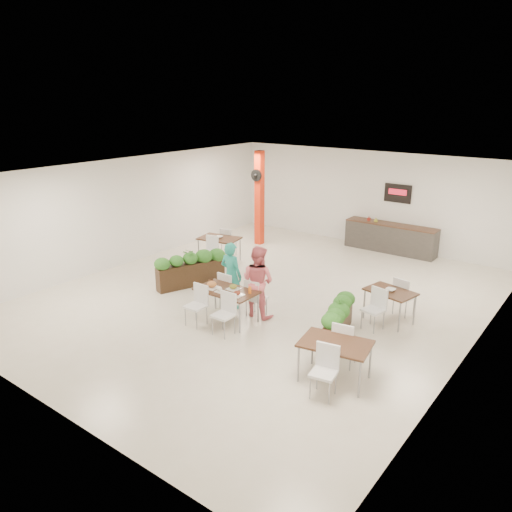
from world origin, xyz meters
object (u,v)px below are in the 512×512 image
(diner_man, at_px, (231,275))
(planter_left, at_px, (191,267))
(side_table_a, at_px, (219,241))
(planter_right, at_px, (338,316))
(red_column, at_px, (259,197))
(side_table_c, at_px, (335,349))
(main_table, at_px, (226,294))
(diner_woman, at_px, (258,281))
(side_table_b, at_px, (390,296))
(service_counter, at_px, (390,237))

(diner_man, height_order, planter_left, diner_man)
(planter_left, relative_size, side_table_a, 1.15)
(planter_left, relative_size, planter_right, 1.13)
(red_column, xyz_separation_m, side_table_a, (0.15, -2.27, -1.01))
(planter_left, xyz_separation_m, planter_right, (4.63, -0.30, -0.04))
(diner_man, bearing_deg, side_table_c, 157.82)
(main_table, xyz_separation_m, side_table_a, (-2.97, 3.17, -0.00))
(diner_man, height_order, planter_right, diner_man)
(side_table_a, distance_m, side_table_c, 7.31)
(diner_man, height_order, side_table_c, diner_man)
(diner_woman, xyz_separation_m, side_table_a, (-3.38, 2.52, -0.22))
(main_table, height_order, diner_man, diner_man)
(side_table_b, xyz_separation_m, side_table_c, (0.20, -2.94, 0.01))
(service_counter, bearing_deg, main_table, -96.82)
(main_table, xyz_separation_m, side_table_c, (3.20, -0.75, -0.01))
(red_column, distance_m, main_table, 6.36)
(side_table_a, bearing_deg, side_table_b, -20.24)
(main_table, height_order, diner_woman, diner_woman)
(service_counter, distance_m, planter_right, 6.70)
(main_table, distance_m, side_table_c, 3.28)
(diner_woman, distance_m, side_table_a, 4.22)
(service_counter, distance_m, side_table_a, 5.65)
(main_table, distance_m, diner_woman, 0.80)
(service_counter, relative_size, side_table_a, 1.80)
(main_table, relative_size, planter_right, 0.97)
(main_table, bearing_deg, diner_man, 120.79)
(service_counter, height_order, planter_right, service_counter)
(service_counter, xyz_separation_m, diner_woman, (-0.46, -6.65, 0.36))
(main_table, relative_size, side_table_a, 0.98)
(diner_man, bearing_deg, side_table_a, -45.04)
(red_column, height_order, diner_man, red_column)
(side_table_a, bearing_deg, side_table_c, -43.30)
(red_column, height_order, side_table_a, red_column)
(main_table, xyz_separation_m, side_table_b, (2.99, 2.18, -0.02))
(side_table_a, bearing_deg, planter_left, -80.14)
(planter_left, bearing_deg, planter_right, -3.77)
(diner_man, distance_m, planter_left, 1.88)
(diner_woman, relative_size, side_table_a, 1.02)
(diner_woman, xyz_separation_m, planter_right, (2.03, 0.14, -0.37))
(service_counter, distance_m, side_table_c, 8.39)
(planter_left, distance_m, side_table_a, 2.22)
(main_table, relative_size, diner_woman, 0.96)
(side_table_b, bearing_deg, diner_woman, -137.44)
(planter_right, bearing_deg, planter_left, 176.23)
(side_table_b, relative_size, side_table_c, 1.00)
(main_table, height_order, planter_left, planter_left)
(main_table, bearing_deg, diner_woman, 57.97)
(side_table_a, distance_m, side_table_b, 6.05)
(red_column, distance_m, planter_right, 7.34)
(diner_woman, height_order, planter_left, diner_woman)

